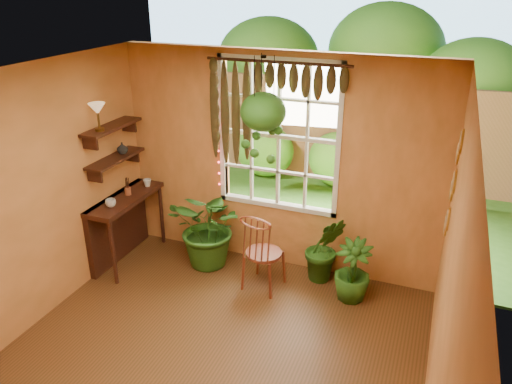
# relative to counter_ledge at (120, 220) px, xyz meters

# --- Properties ---
(floor) EXTENTS (4.50, 4.50, 0.00)m
(floor) POSITION_rel_counter_ledge_xyz_m (1.91, -1.60, -0.55)
(floor) COLOR brown
(floor) RESTS_ON ground
(ceiling) EXTENTS (4.50, 4.50, 0.00)m
(ceiling) POSITION_rel_counter_ledge_xyz_m (1.91, -1.60, 2.15)
(ceiling) COLOR white
(ceiling) RESTS_ON wall_back
(wall_back) EXTENTS (4.00, 0.00, 4.00)m
(wall_back) POSITION_rel_counter_ledge_xyz_m (1.91, 0.65, 0.80)
(wall_back) COLOR #DF904C
(wall_back) RESTS_ON floor
(wall_left) EXTENTS (0.00, 4.50, 4.50)m
(wall_left) POSITION_rel_counter_ledge_xyz_m (-0.09, -1.60, 0.80)
(wall_left) COLOR #DF904C
(wall_left) RESTS_ON floor
(wall_right) EXTENTS (0.00, 4.50, 4.50)m
(wall_right) POSITION_rel_counter_ledge_xyz_m (3.91, -1.60, 0.80)
(wall_right) COLOR #DF904C
(wall_right) RESTS_ON floor
(window) EXTENTS (1.52, 0.10, 1.86)m
(window) POSITION_rel_counter_ledge_xyz_m (1.91, 0.68, 1.15)
(window) COLOR white
(window) RESTS_ON wall_back
(valance_vine) EXTENTS (1.70, 0.12, 1.10)m
(valance_vine) POSITION_rel_counter_ledge_xyz_m (1.82, 0.56, 1.73)
(valance_vine) COLOR #3E1B11
(valance_vine) RESTS_ON window
(string_lights) EXTENTS (0.03, 0.03, 1.54)m
(string_lights) POSITION_rel_counter_ledge_xyz_m (1.15, 0.59, 1.20)
(string_lights) COLOR #FF2633
(string_lights) RESTS_ON window
(wall_plates) EXTENTS (0.04, 0.32, 1.10)m
(wall_plates) POSITION_rel_counter_ledge_xyz_m (3.89, 0.19, 1.00)
(wall_plates) COLOR beige
(wall_plates) RESTS_ON wall_right
(counter_ledge) EXTENTS (0.40, 1.20, 0.90)m
(counter_ledge) POSITION_rel_counter_ledge_xyz_m (0.00, 0.00, 0.00)
(counter_ledge) COLOR #3E1B11
(counter_ledge) RESTS_ON floor
(shelf_lower) EXTENTS (0.25, 0.90, 0.04)m
(shelf_lower) POSITION_rel_counter_ledge_xyz_m (0.03, 0.00, 0.85)
(shelf_lower) COLOR #3E1B11
(shelf_lower) RESTS_ON wall_left
(shelf_upper) EXTENTS (0.25, 0.90, 0.04)m
(shelf_upper) POSITION_rel_counter_ledge_xyz_m (0.03, 0.00, 1.25)
(shelf_upper) COLOR #3E1B11
(shelf_upper) RESTS_ON wall_left
(backyard) EXTENTS (14.00, 10.00, 12.00)m
(backyard) POSITION_rel_counter_ledge_xyz_m (2.15, 5.27, 0.73)
(backyard) COLOR #2B5A19
(backyard) RESTS_ON ground
(windsor_chair) EXTENTS (0.49, 0.51, 1.16)m
(windsor_chair) POSITION_rel_counter_ledge_xyz_m (1.96, 0.01, -0.22)
(windsor_chair) COLOR maroon
(windsor_chair) RESTS_ON floor
(potted_plant_left) EXTENTS (1.05, 0.94, 1.07)m
(potted_plant_left) POSITION_rel_counter_ledge_xyz_m (1.17, 0.26, -0.02)
(potted_plant_left) COLOR #1A4D14
(potted_plant_left) RESTS_ON floor
(potted_plant_mid) EXTENTS (0.58, 0.53, 0.87)m
(potted_plant_mid) POSITION_rel_counter_ledge_xyz_m (2.60, 0.45, -0.12)
(potted_plant_mid) COLOR #1A4D14
(potted_plant_mid) RESTS_ON floor
(potted_plant_right) EXTENTS (0.45, 0.45, 0.75)m
(potted_plant_right) POSITION_rel_counter_ledge_xyz_m (2.99, 0.18, -0.18)
(potted_plant_right) COLOR #1A4D14
(potted_plant_right) RESTS_ON floor
(hanging_basket) EXTENTS (0.50, 0.50, 1.17)m
(hanging_basket) POSITION_rel_counter_ledge_xyz_m (1.87, 0.26, 1.48)
(hanging_basket) COLOR black
(hanging_basket) RESTS_ON ceiling
(cup_a) EXTENTS (0.15, 0.15, 0.10)m
(cup_a) POSITION_rel_counter_ledge_xyz_m (0.13, -0.31, 0.40)
(cup_a) COLOR silver
(cup_a) RESTS_ON counter_ledge
(cup_b) EXTENTS (0.13, 0.13, 0.10)m
(cup_b) POSITION_rel_counter_ledge_xyz_m (0.19, 0.40, 0.40)
(cup_b) COLOR beige
(cup_b) RESTS_ON counter_ledge
(brush_jar) EXTENTS (0.08, 0.08, 0.30)m
(brush_jar) POSITION_rel_counter_ledge_xyz_m (0.11, 0.07, 0.46)
(brush_jar) COLOR brown
(brush_jar) RESTS_ON counter_ledge
(shelf_vase) EXTENTS (0.18, 0.18, 0.14)m
(shelf_vase) POSITION_rel_counter_ledge_xyz_m (0.04, 0.15, 0.94)
(shelf_vase) COLOR #B2AD99
(shelf_vase) RESTS_ON shelf_lower
(tiffany_lamp) EXTENTS (0.19, 0.19, 0.32)m
(tiffany_lamp) POSITION_rel_counter_ledge_xyz_m (0.05, -0.24, 1.50)
(tiffany_lamp) COLOR brown
(tiffany_lamp) RESTS_ON shelf_upper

